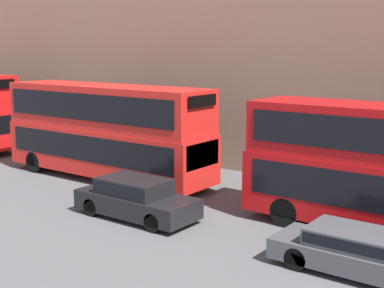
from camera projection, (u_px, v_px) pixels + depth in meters
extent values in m
cylinder|color=black|center=(285.00, 212.00, 17.87)|extent=(0.30, 1.00, 1.00)
cylinder|color=black|center=(313.00, 197.00, 19.65)|extent=(0.30, 1.00, 1.00)
cube|color=red|center=(107.00, 150.00, 24.20)|extent=(2.55, 10.73, 2.01)
cube|color=red|center=(105.00, 107.00, 23.85)|extent=(2.50, 10.51, 1.91)
cube|color=black|center=(106.00, 144.00, 24.16)|extent=(2.59, 9.87, 1.13)
cube|color=black|center=(105.00, 105.00, 23.84)|extent=(2.59, 9.87, 1.14)
cube|color=black|center=(202.00, 155.00, 21.00)|extent=(2.17, 0.06, 1.01)
cube|color=black|center=(203.00, 101.00, 20.62)|extent=(1.78, 0.06, 0.46)
cylinder|color=black|center=(154.00, 186.00, 21.26)|extent=(0.30, 1.00, 1.00)
cylinder|color=black|center=(188.00, 175.00, 23.04)|extent=(0.30, 1.00, 1.00)
cylinder|color=black|center=(35.00, 162.00, 25.68)|extent=(0.30, 1.00, 1.00)
cylinder|color=black|center=(71.00, 154.00, 27.45)|extent=(0.30, 1.00, 1.00)
cube|color=black|center=(2.00, 125.00, 28.77)|extent=(2.17, 0.06, 1.03)
cube|color=black|center=(0.00, 84.00, 28.37)|extent=(1.78, 0.06, 0.48)
cylinder|color=black|center=(5.00, 143.00, 30.81)|extent=(0.30, 1.00, 1.00)
cube|color=#47474C|center=(362.00, 258.00, 14.08)|extent=(1.77, 4.75, 0.56)
cube|color=#47474C|center=(359.00, 239.00, 14.06)|extent=(1.56, 2.61, 0.45)
cube|color=black|center=(359.00, 238.00, 14.06)|extent=(1.59, 2.48, 0.29)
cylinder|color=black|center=(296.00, 259.00, 14.39)|extent=(0.22, 0.64, 0.64)
cylinder|color=black|center=(319.00, 242.00, 15.61)|extent=(0.22, 0.64, 0.64)
cube|color=black|center=(137.00, 203.00, 18.78)|extent=(1.81, 4.50, 0.68)
cube|color=black|center=(134.00, 186.00, 18.73)|extent=(1.60, 2.47, 0.55)
cube|color=black|center=(134.00, 185.00, 18.73)|extent=(1.63, 2.35, 0.35)
cylinder|color=black|center=(153.00, 223.00, 17.34)|extent=(0.22, 0.64, 0.64)
cylinder|color=black|center=(183.00, 211.00, 18.60)|extent=(0.22, 0.64, 0.64)
cylinder|color=black|center=(92.00, 207.00, 19.03)|extent=(0.22, 0.64, 0.64)
cylinder|color=black|center=(123.00, 197.00, 20.29)|extent=(0.22, 0.64, 0.64)
cylinder|color=#334C6B|center=(109.00, 147.00, 27.79)|extent=(0.36, 0.36, 1.60)
sphere|color=tan|center=(108.00, 130.00, 27.62)|extent=(0.22, 0.22, 0.22)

